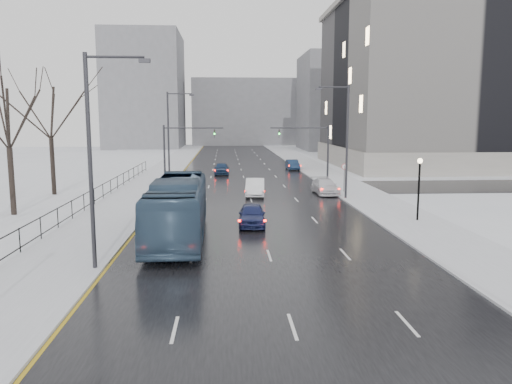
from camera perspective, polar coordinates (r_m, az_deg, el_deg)
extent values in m
cube|color=black|center=(63.52, -1.51, 1.94)|extent=(16.00, 150.00, 0.04)
cube|color=black|center=(51.62, -1.02, 0.47)|extent=(130.00, 10.00, 0.04)
cube|color=silver|center=(64.01, -10.95, 1.89)|extent=(5.00, 150.00, 0.16)
cube|color=silver|center=(64.74, 7.83, 2.04)|extent=(5.00, 150.00, 0.16)
cube|color=white|center=(65.91, -19.17, 1.75)|extent=(14.00, 150.00, 0.12)
cube|color=black|center=(35.25, -21.27, -1.49)|extent=(0.04, 70.00, 0.05)
cube|color=black|center=(35.42, -21.18, -3.08)|extent=(0.04, 70.00, 0.05)
cylinder|color=black|center=(35.35, -21.22, -2.45)|extent=(0.06, 0.06, 1.30)
cylinder|color=#2D2D33|center=(44.43, 10.36, 5.52)|extent=(0.20, 0.20, 10.00)
cylinder|color=#2D2D33|center=(44.18, 8.86, 11.77)|extent=(2.60, 0.12, 0.12)
cube|color=#2D2D33|center=(43.91, 7.16, 11.62)|extent=(0.50, 0.25, 0.18)
cylinder|color=#2D2D33|center=(23.98, -18.43, 2.96)|extent=(0.20, 0.20, 10.00)
cylinder|color=#2D2D33|center=(23.75, -15.84, 14.63)|extent=(2.60, 0.12, 0.12)
cube|color=#2D2D33|center=(23.50, -12.63, 14.44)|extent=(0.50, 0.25, 0.18)
cylinder|color=#2D2D33|center=(55.47, -9.98, 6.05)|extent=(0.20, 0.20, 10.00)
cylinder|color=#2D2D33|center=(55.37, -8.74, 11.05)|extent=(2.60, 0.12, 0.12)
cube|color=#2D2D33|center=(55.26, -7.37, 10.92)|extent=(0.50, 0.25, 0.18)
cylinder|color=black|center=(35.98, 18.09, 0.07)|extent=(0.14, 0.14, 4.00)
sphere|color=#FFE5B2|center=(35.75, 18.24, 3.40)|extent=(0.36, 0.36, 0.36)
cylinder|color=#2D2D33|center=(52.33, 8.22, 4.05)|extent=(0.20, 0.20, 6.50)
cylinder|color=#2D2D33|center=(51.67, 5.00, 7.32)|extent=(6.00, 0.12, 0.12)
imported|color=#2D2D33|center=(51.41, 2.66, 6.67)|extent=(0.15, 0.18, 0.90)
sphere|color=#19FF33|center=(51.26, 2.68, 6.67)|extent=(0.16, 0.16, 0.16)
cylinder|color=#2D2D33|center=(51.60, -10.42, 3.94)|extent=(0.20, 0.20, 6.50)
cylinder|color=#2D2D33|center=(51.19, -7.14, 7.28)|extent=(6.00, 0.12, 0.12)
imported|color=#2D2D33|center=(51.12, -4.76, 6.64)|extent=(0.15, 0.18, 0.90)
sphere|color=#19FF33|center=(50.97, -4.77, 6.64)|extent=(0.16, 0.16, 0.16)
cylinder|color=#2D2D33|center=(48.79, 10.05, 1.53)|extent=(0.06, 0.06, 2.50)
cylinder|color=white|center=(48.67, 10.08, 2.87)|extent=(0.60, 0.03, 0.60)
torus|color=#B20C0C|center=(48.67, 10.08, 2.87)|extent=(0.58, 0.06, 0.58)
cube|color=gray|center=(83.97, 23.24, 11.02)|extent=(40.00, 30.00, 24.00)
cube|color=gray|center=(85.60, 23.74, 19.32)|extent=(41.00, 31.00, 0.80)
cube|color=gray|center=(84.01, 22.83, 3.86)|extent=(40.60, 30.60, 3.00)
cube|color=slate|center=(121.97, 10.98, 10.01)|extent=(24.00, 20.00, 22.00)
cube|color=slate|center=(129.79, -12.54, 11.17)|extent=(18.00, 22.00, 28.00)
cube|color=slate|center=(143.24, -1.07, 9.08)|extent=(30.00, 18.00, 18.00)
imported|color=#37506B|center=(29.90, -8.90, -1.86)|extent=(3.22, 12.91, 3.58)
imported|color=navy|center=(33.16, -0.47, -2.62)|extent=(1.93, 4.38, 1.47)
imported|color=white|center=(46.06, -0.10, 0.55)|extent=(2.06, 4.98, 1.60)
imported|color=silver|center=(47.72, 7.90, 0.64)|extent=(2.25, 5.04, 1.44)
imported|color=navy|center=(64.18, -3.96, 2.70)|extent=(1.85, 4.55, 1.55)
imported|color=navy|center=(70.29, 4.19, 3.13)|extent=(1.64, 4.31, 1.40)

